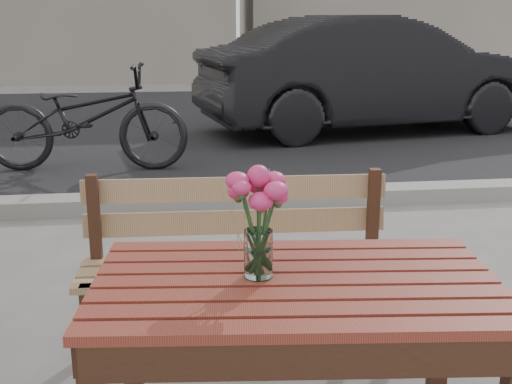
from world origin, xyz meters
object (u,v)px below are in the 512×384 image
main_table (296,316)px  main_vase (258,208)px  parked_car (374,74)px  bicycle (85,118)px

main_table → main_vase: bearing=168.3°
main_vase → parked_car: bearing=69.7°
main_vase → parked_car: size_ratio=0.07×
main_table → bicycle: 4.58m
main_table → parked_car: bearing=76.3°
main_vase → parked_car: 6.56m
main_table → main_vase: 0.33m
parked_car → bicycle: bearing=107.4°
main_vase → bicycle: 4.54m
main_table → parked_car: (2.17, 6.19, 0.13)m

